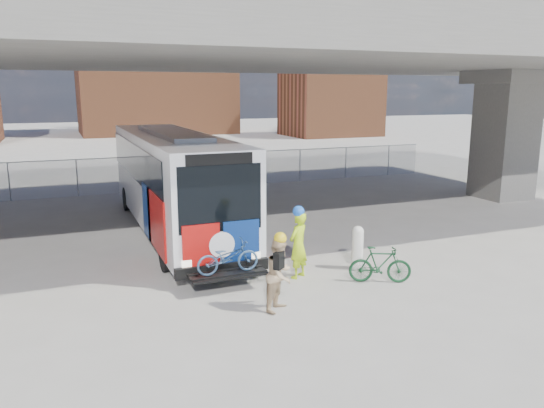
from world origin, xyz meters
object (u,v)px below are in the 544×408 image
bus (172,174)px  cyclist_tan (280,274)px  bike_parked (380,265)px  bollard (357,246)px  cyclist_hivis (298,243)px

bus → cyclist_tan: bearing=-84.6°
cyclist_tan → bike_parked: bearing=-28.2°
bus → bollard: size_ratio=10.03×
bus → bike_parked: 8.66m
cyclist_tan → bus: bearing=55.4°
bollard → cyclist_tan: 3.72m
cyclist_hivis → bike_parked: bearing=115.0°
cyclist_hivis → bike_parked: cyclist_hivis is taller
bike_parked → cyclist_hivis: bearing=83.4°
bus → cyclist_hivis: (2.10, -6.33, -1.13)m
bollard → bike_parked: size_ratio=0.77×
bollard → bus: bearing=122.2°
bollard → cyclist_hivis: size_ratio=0.63×
cyclist_tan → bike_parked: (3.20, 0.66, -0.39)m
bollard → cyclist_tan: size_ratio=0.68×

